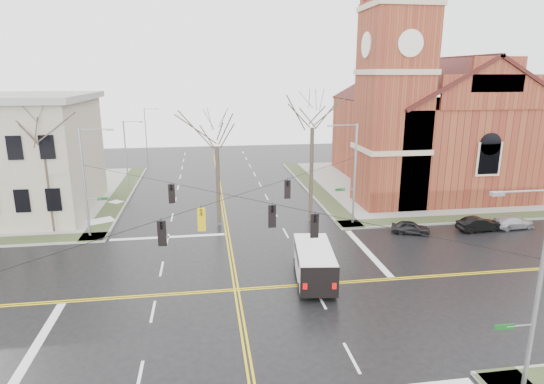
{
  "coord_description": "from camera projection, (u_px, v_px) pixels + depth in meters",
  "views": [
    {
      "loc": [
        -1.71,
        -26.49,
        13.36
      ],
      "look_at": [
        3.2,
        6.0,
        4.78
      ],
      "focal_mm": 30.0,
      "sensor_mm": 36.0,
      "label": 1
    }
  ],
  "objects": [
    {
      "name": "church",
      "position": [
        427.0,
        116.0,
        54.12
      ],
      "size": [
        24.28,
        27.48,
        27.5
      ],
      "color": "maroon",
      "rests_on": "ground"
    },
    {
      "name": "signal_pole_se",
      "position": [
        535.0,
        288.0,
        18.34
      ],
      "size": [
        2.75,
        0.22,
        9.0
      ],
      "color": "gray",
      "rests_on": "ground"
    },
    {
      "name": "traffic_signals",
      "position": [
        236.0,
        211.0,
        26.95
      ],
      "size": [
        8.21,
        8.26,
        1.3
      ],
      "color": "black",
      "rests_on": "ground"
    },
    {
      "name": "streetlight_north_a",
      "position": [
        127.0,
        152.0,
        53.08
      ],
      "size": [
        2.3,
        0.2,
        8.0
      ],
      "color": "gray",
      "rests_on": "ground"
    },
    {
      "name": "cargo_van",
      "position": [
        314.0,
        261.0,
        30.08
      ],
      "size": [
        3.09,
        6.28,
        2.29
      ],
      "rotation": [
        0.0,
        0.0,
        -0.13
      ],
      "color": "white",
      "rests_on": "ground"
    },
    {
      "name": "parked_car_a",
      "position": [
        411.0,
        227.0,
        39.05
      ],
      "size": [
        3.46,
        2.26,
        1.1
      ],
      "primitive_type": "imported",
      "rotation": [
        0.0,
        0.0,
        1.24
      ],
      "color": "black",
      "rests_on": "ground"
    },
    {
      "name": "signal_pole_nw",
      "position": [
        86.0,
        180.0,
        37.08
      ],
      "size": [
        2.75,
        0.22,
        9.0
      ],
      "color": "gray",
      "rests_on": "ground"
    },
    {
      "name": "tree_ne",
      "position": [
        312.0,
        121.0,
        40.48
      ],
      "size": [
        4.0,
        4.0,
        12.77
      ],
      "color": "#352B22",
      "rests_on": "ground"
    },
    {
      "name": "span_wires",
      "position": [
        234.0,
        196.0,
        27.39
      ],
      "size": [
        23.02,
        23.02,
        0.03
      ],
      "color": "black",
      "rests_on": "ground"
    },
    {
      "name": "tree_nw_near",
      "position": [
        217.0,
        142.0,
        39.66
      ],
      "size": [
        4.0,
        4.0,
        10.46
      ],
      "color": "#352B22",
      "rests_on": "ground"
    },
    {
      "name": "ground",
      "position": [
        237.0,
        290.0,
        28.96
      ],
      "size": [
        120.0,
        120.0,
        0.0
      ],
      "primitive_type": "plane",
      "color": "black",
      "rests_on": "ground"
    },
    {
      "name": "parked_car_b",
      "position": [
        479.0,
        224.0,
        39.64
      ],
      "size": [
        3.84,
        1.58,
        1.24
      ],
      "primitive_type": "imported",
      "rotation": [
        0.0,
        0.0,
        1.65
      ],
      "color": "black",
      "rests_on": "ground"
    },
    {
      "name": "sidewalks",
      "position": [
        236.0,
        289.0,
        28.94
      ],
      "size": [
        80.0,
        80.0,
        0.17
      ],
      "color": "gray",
      "rests_on": "ground"
    },
    {
      "name": "signal_pole_ne",
      "position": [
        353.0,
        171.0,
        40.35
      ],
      "size": [
        2.75,
        0.22,
        9.0
      ],
      "color": "gray",
      "rests_on": "ground"
    },
    {
      "name": "parked_car_c",
      "position": [
        513.0,
        222.0,
        40.37
      ],
      "size": [
        3.99,
        1.94,
        1.12
      ],
      "primitive_type": "imported",
      "rotation": [
        0.0,
        0.0,
        1.67
      ],
      "color": "#B4B4B7",
      "rests_on": "ground"
    },
    {
      "name": "road_markings",
      "position": [
        236.0,
        290.0,
        28.96
      ],
      "size": [
        100.0,
        100.0,
        0.01
      ],
      "color": "gold",
      "rests_on": "ground"
    },
    {
      "name": "tree_nw_far",
      "position": [
        43.0,
        137.0,
        37.29
      ],
      "size": [
        4.0,
        4.0,
        11.51
      ],
      "color": "#352B22",
      "rests_on": "ground"
    },
    {
      "name": "streetlight_north_b",
      "position": [
        147.0,
        131.0,
        72.21
      ],
      "size": [
        2.3,
        0.2,
        8.0
      ],
      "color": "gray",
      "rests_on": "ground"
    }
  ]
}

